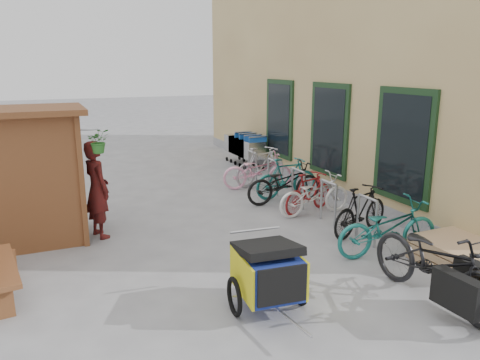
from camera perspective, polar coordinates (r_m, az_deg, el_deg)
name	(u,v)px	position (r m, az deg, el deg)	size (l,w,h in m)	color
ground	(249,264)	(7.63, 1.07, -10.19)	(80.00, 80.00, 0.00)	#9B9B9D
building	(392,51)	(14.35, 18.04, 14.78)	(6.07, 13.00, 7.00)	tan
kiosk	(17,158)	(8.95, -25.52, 2.48)	(2.49, 1.65, 2.40)	brown
bike_rack	(298,184)	(10.50, 7.06, -0.53)	(0.05, 5.35, 0.86)	#A5A8AD
pallet_stack	(458,254)	(8.23, 25.06, -8.15)	(1.00, 1.20, 0.40)	tan
shopping_carts	(244,146)	(14.70, 0.53, 4.17)	(0.60, 2.01, 1.07)	silver
child_trailer	(268,270)	(6.15, 3.42, -10.94)	(1.01, 1.67, 0.97)	#1C2E9B
cargo_bike	(438,264)	(6.78, 23.00, -9.37)	(0.85, 2.21, 1.14)	black
person_kiosk	(97,189)	(8.91, -17.03, -1.11)	(0.66, 0.43, 1.80)	maroon
bike_0	(388,228)	(8.17, 17.57, -5.56)	(0.64, 1.84, 0.97)	#1C726D
bike_1	(361,210)	(9.02, 14.51, -3.60)	(0.44, 1.56, 0.94)	black
bike_2	(314,194)	(10.01, 9.06, -1.75)	(0.59, 1.68, 0.88)	white
bike_3	(309,192)	(10.15, 8.36, -1.51)	(0.42, 1.47, 0.89)	maroon
bike_4	(284,183)	(10.74, 5.42, -0.34)	(0.64, 1.83, 0.96)	black
bike_5	(287,178)	(11.18, 5.72, 0.25)	(0.46, 1.62, 0.98)	#1C726D
bike_6	(258,171)	(11.96, 2.17, 1.14)	(0.63, 1.80, 0.94)	#F59EBF
bike_7	(261,166)	(12.35, 2.58, 1.73)	(0.48, 1.70, 1.02)	#BCBCC1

